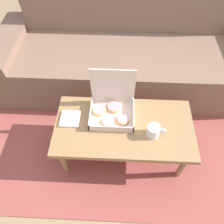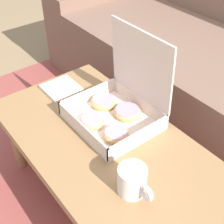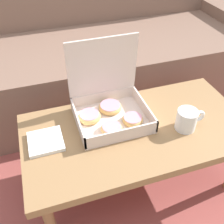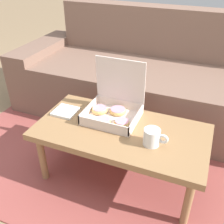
{
  "view_description": "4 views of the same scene",
  "coord_description": "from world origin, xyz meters",
  "px_view_note": "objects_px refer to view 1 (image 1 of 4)",
  "views": [
    {
      "loc": [
        -0.05,
        -0.91,
        1.73
      ],
      "look_at": [
        -0.09,
        0.05,
        0.44
      ],
      "focal_mm": 35.0,
      "sensor_mm": 36.0,
      "label": 1
    },
    {
      "loc": [
        0.63,
        -0.52,
        1.2
      ],
      "look_at": [
        -0.09,
        0.05,
        0.44
      ],
      "focal_mm": 50.0,
      "sensor_mm": 36.0,
      "label": 2
    },
    {
      "loc": [
        -0.37,
        -0.8,
        1.2
      ],
      "look_at": [
        -0.09,
        0.05,
        0.44
      ],
      "focal_mm": 42.0,
      "sensor_mm": 36.0,
      "label": 3
    },
    {
      "loc": [
        0.43,
        -1.22,
        1.3
      ],
      "look_at": [
        -0.09,
        0.05,
        0.44
      ],
      "focal_mm": 42.0,
      "sensor_mm": 36.0,
      "label": 4
    }
  ],
  "objects_px": {
    "pastry_box": "(111,108)",
    "couch": "(125,58)",
    "coffee_table": "(124,129)",
    "coffee_mug": "(154,131)"
  },
  "relations": [
    {
      "from": "coffee_mug",
      "to": "coffee_table",
      "type": "bearing_deg",
      "value": 162.44
    },
    {
      "from": "coffee_table",
      "to": "coffee_mug",
      "type": "xyz_separation_m",
      "value": [
        0.2,
        -0.06,
        0.09
      ]
    },
    {
      "from": "couch",
      "to": "coffee_mug",
      "type": "height_order",
      "value": "couch"
    },
    {
      "from": "coffee_table",
      "to": "coffee_mug",
      "type": "bearing_deg",
      "value": -17.56
    },
    {
      "from": "coffee_table",
      "to": "pastry_box",
      "type": "distance_m",
      "value": 0.18
    },
    {
      "from": "coffee_table",
      "to": "coffee_mug",
      "type": "height_order",
      "value": "coffee_mug"
    },
    {
      "from": "pastry_box",
      "to": "coffee_mug",
      "type": "height_order",
      "value": "pastry_box"
    },
    {
      "from": "pastry_box",
      "to": "couch",
      "type": "bearing_deg",
      "value": 82.58
    },
    {
      "from": "coffee_mug",
      "to": "couch",
      "type": "bearing_deg",
      "value": 102.26
    },
    {
      "from": "coffee_mug",
      "to": "pastry_box",
      "type": "bearing_deg",
      "value": 149.57
    }
  ]
}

